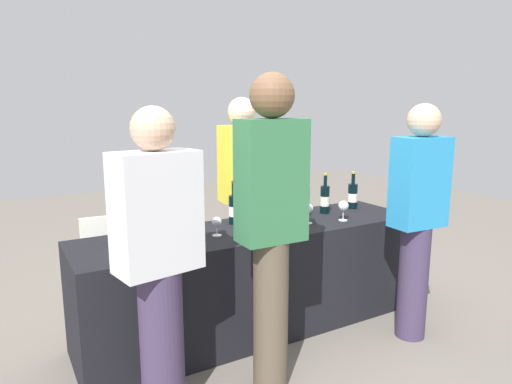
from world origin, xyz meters
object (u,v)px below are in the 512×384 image
(wine_bottle_4, at_px, (325,199))
(wine_bottle_5, at_px, (353,196))
(wine_bottle_1, at_px, (271,208))
(wine_glass_2, at_px, (217,223))
(wine_glass_3, at_px, (290,216))
(wine_glass_5, at_px, (343,206))
(wine_bottle_3, at_px, (305,201))
(guest_1, at_px, (271,220))
(menu_board, at_px, (114,263))
(wine_glass_1, at_px, (179,229))
(wine_glass_4, at_px, (309,209))
(wine_bottle_0, at_px, (234,209))
(wine_glass_0, at_px, (137,237))
(guest_2, at_px, (418,214))
(server_pouring, at_px, (242,189))
(wine_bottle_2, at_px, (289,203))
(guest_0, at_px, (158,257))
(ice_bucket, at_px, (125,226))

(wine_bottle_4, height_order, wine_bottle_5, wine_bottle_4)
(wine_bottle_1, height_order, wine_glass_2, wine_bottle_1)
(wine_glass_3, bearing_deg, wine_glass_5, 1.59)
(wine_bottle_3, relative_size, guest_1, 0.19)
(wine_bottle_3, xyz_separation_m, menu_board, (-1.28, 0.74, -0.49))
(wine_bottle_1, distance_m, guest_1, 0.85)
(wine_glass_1, height_order, wine_glass_3, wine_glass_1)
(wine_bottle_1, bearing_deg, wine_glass_1, -163.82)
(wine_glass_4, bearing_deg, wine_bottle_4, 32.51)
(wine_glass_2, bearing_deg, wine_bottle_3, 9.65)
(wine_bottle_1, bearing_deg, wine_glass_4, -37.57)
(wine_glass_1, relative_size, wine_glass_4, 1.07)
(wine_bottle_0, bearing_deg, wine_glass_0, -156.79)
(guest_2, bearing_deg, wine_bottle_4, 107.88)
(menu_board, bearing_deg, guest_1, -66.88)
(wine_bottle_3, relative_size, wine_glass_2, 2.57)
(wine_bottle_5, relative_size, server_pouring, 0.19)
(wine_bottle_2, bearing_deg, server_pouring, 108.51)
(wine_bottle_4, distance_m, guest_2, 0.77)
(guest_2, bearing_deg, wine_bottle_5, 84.89)
(wine_bottle_3, relative_size, wine_bottle_4, 1.02)
(wine_bottle_1, distance_m, guest_2, 1.00)
(guest_0, bearing_deg, wine_bottle_3, 15.46)
(wine_bottle_5, height_order, guest_2, guest_2)
(wine_bottle_1, bearing_deg, guest_1, -121.66)
(wine_glass_3, xyz_separation_m, guest_1, (-0.45, -0.48, 0.14))
(wine_bottle_0, height_order, wine_glass_0, wine_bottle_0)
(wine_glass_3, height_order, wine_glass_5, wine_glass_5)
(wine_bottle_3, height_order, guest_2, guest_2)
(wine_glass_0, relative_size, ice_bucket, 0.68)
(guest_1, bearing_deg, server_pouring, 69.49)
(wine_glass_3, distance_m, server_pouring, 0.73)
(wine_glass_2, relative_size, server_pouring, 0.08)
(wine_bottle_3, relative_size, menu_board, 0.43)
(wine_glass_0, bearing_deg, wine_glass_1, 4.10)
(guest_0, bearing_deg, wine_bottle_4, 12.90)
(wine_glass_0, bearing_deg, wine_bottle_2, 12.90)
(wine_bottle_2, bearing_deg, wine_bottle_0, 172.19)
(wine_bottle_4, height_order, guest_0, guest_0)
(wine_bottle_0, distance_m, wine_glass_1, 0.62)
(menu_board, bearing_deg, wine_bottle_0, -38.99)
(wine_glass_0, bearing_deg, ice_bucket, 90.14)
(wine_glass_3, bearing_deg, wine_bottle_5, 19.42)
(wine_glass_4, relative_size, guest_0, 0.09)
(wine_bottle_2, xyz_separation_m, guest_2, (0.52, -0.75, 0.01))
(wine_glass_4, bearing_deg, guest_2, -48.75)
(wine_glass_0, relative_size, wine_glass_2, 1.18)
(wine_bottle_5, bearing_deg, wine_glass_5, -140.66)
(wine_glass_2, xyz_separation_m, server_pouring, (0.52, 0.61, 0.07))
(wine_glass_2, distance_m, wine_glass_4, 0.70)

